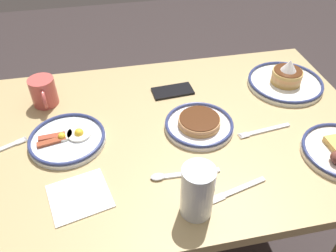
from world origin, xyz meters
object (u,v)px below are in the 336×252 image
Objects in this scene: plate_near_main at (199,124)px; drinking_glass at (197,193)px; butter_knife at (230,193)px; plate_far_companion at (67,139)px; coffee_mug at (43,92)px; paper_napkin at (80,196)px; plate_center_pancakes at (286,80)px; cell_phone at (173,91)px; fork_near at (264,130)px; tea_spoon at (175,175)px.

plate_near_main is 0.32m from drinking_glass.
plate_near_main is at bearing -87.96° from butter_knife.
coffee_mug is at bearing -70.69° from plate_far_companion.
plate_near_main is 1.45× the size of paper_napkin.
butter_knife is (0.36, 0.43, -0.02)m from plate_center_pancakes.
fork_near is at bearing 127.31° from cell_phone.
plate_near_main is at bearing 154.42° from coffee_mug.
plate_center_pancakes is at bearing 175.71° from coffee_mug.
coffee_mug is 0.44m from cell_phone.
tea_spoon reaches higher than cell_phone.
plate_near_main reaches higher than tea_spoon.
coffee_mug is (0.85, -0.06, 0.03)m from plate_center_pancakes.
fork_near is (-0.29, -0.24, -0.06)m from drinking_glass.
plate_near_main is 1.83× the size of coffee_mug.
plate_center_pancakes reaches higher than coffee_mug.
plate_far_companion is 0.61m from fork_near.
coffee_mug is at bearing -22.97° from fork_near.
plate_far_companion is at bearing -81.77° from paper_napkin.
plate_near_main is 0.41m from plate_center_pancakes.
drinking_glass reaches higher than tea_spoon.
paper_napkin is 0.84× the size of fork_near.
plate_near_main is at bearing 177.39° from plate_far_companion.
cell_phone is (-0.05, -0.51, -0.06)m from drinking_glass.
drinking_glass reaches higher than plate_center_pancakes.
plate_center_pancakes is 1.41× the size of tea_spoon.
fork_near is (-0.20, 0.06, -0.01)m from plate_near_main.
cell_phone reaches higher than paper_napkin.
coffee_mug is (0.07, -0.21, 0.04)m from plate_far_companion.
plate_near_main is 0.53m from coffee_mug.
tea_spoon is (-0.36, 0.41, -0.05)m from coffee_mug.
plate_near_main is 0.41m from plate_far_companion.
paper_napkin is at bearing 46.20° from cell_phone.
plate_center_pancakes is 0.83m from paper_napkin.
fork_near reaches higher than paper_napkin.
plate_far_companion is at bearing 23.12° from cell_phone.
fork_near is at bearing 163.83° from plate_near_main.
plate_far_companion is at bearing 10.70° from plate_center_pancakes.
fork_near is at bearing -139.90° from drinking_glass.
drinking_glass is 0.77× the size of tea_spoon.
tea_spoon is (-0.29, 0.20, -0.01)m from plate_far_companion.
plate_center_pancakes is 1.84× the size of drinking_glass.
cell_phone is at bearing 177.26° from coffee_mug.
drinking_glass is (0.09, 0.30, 0.05)m from plate_near_main.
drinking_glass is at bearing 79.90° from cell_phone.
plate_center_pancakes is 2.28× the size of coffee_mug.
coffee_mug is at bearing -45.48° from butter_knife.
plate_far_companion is 0.22m from paper_napkin.
plate_near_main is 0.21m from tea_spoon.
butter_knife is (-0.41, 0.29, -0.01)m from plate_far_companion.
plate_near_main is at bearing -152.15° from paper_napkin.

